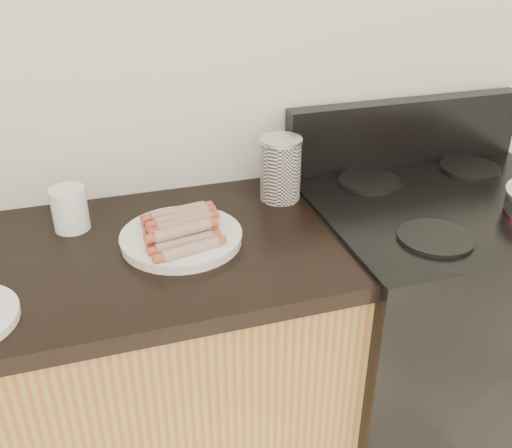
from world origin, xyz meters
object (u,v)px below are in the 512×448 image
object	(u,v)px
canister	(281,169)
main_plate	(181,239)
mug	(70,209)
stove	(430,331)

from	to	relation	value
canister	main_plate	bearing A→B (deg)	-152.68
main_plate	mug	xyz separation A→B (m)	(-0.25, 0.15, 0.05)
stove	main_plate	bearing A→B (deg)	178.74
canister	mug	size ratio (longest dim) A/B	1.60
stove	canister	size ratio (longest dim) A/B	5.19
stove	main_plate	distance (m)	0.88
stove	main_plate	world-z (taller)	main_plate
stove	canister	world-z (taller)	canister
mug	canister	bearing A→B (deg)	0.83
canister	stove	bearing A→B (deg)	-21.63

